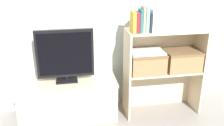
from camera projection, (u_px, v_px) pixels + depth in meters
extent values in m
plane|color=gray|center=(115.00, 123.00, 2.79)|extent=(16.00, 16.00, 0.00)
cube|color=#B2BCB2|center=(107.00, 2.00, 2.76)|extent=(10.00, 0.05, 2.40)
cube|color=#CCB793|center=(68.00, 100.00, 2.83)|extent=(1.01, 0.42, 0.41)
cube|color=#CCB793|center=(67.00, 82.00, 2.75)|extent=(1.03, 0.44, 0.02)
cube|color=black|center=(67.00, 80.00, 2.75)|extent=(0.22, 0.14, 0.02)
cylinder|color=black|center=(67.00, 78.00, 2.73)|extent=(0.04, 0.04, 0.04)
cube|color=black|center=(65.00, 54.00, 2.64)|extent=(0.58, 0.03, 0.50)
cube|color=black|center=(65.00, 54.00, 2.62)|extent=(0.53, 0.00, 0.44)
cube|color=#CCB793|center=(126.00, 94.00, 2.87)|extent=(0.02, 0.31, 0.51)
cube|color=#CCB793|center=(195.00, 88.00, 3.00)|extent=(0.02, 0.31, 0.51)
cube|color=#CCB793|center=(157.00, 85.00, 3.06)|extent=(0.79, 0.02, 0.51)
cube|color=#CCB793|center=(163.00, 71.00, 2.84)|extent=(0.79, 0.31, 0.02)
cube|color=#CCB793|center=(127.00, 52.00, 2.69)|extent=(0.02, 0.31, 0.45)
cube|color=#CCB793|center=(200.00, 48.00, 2.82)|extent=(0.02, 0.31, 0.45)
cube|color=#CCB793|center=(160.00, 46.00, 2.89)|extent=(0.79, 0.02, 0.45)
cube|color=#CCB793|center=(166.00, 30.00, 2.68)|extent=(0.79, 0.31, 0.02)
cube|color=gold|center=(133.00, 22.00, 2.52)|extent=(0.03, 0.14, 0.21)
cube|color=maroon|center=(137.00, 22.00, 2.53)|extent=(0.04, 0.14, 0.20)
cube|color=#1E7075|center=(140.00, 21.00, 2.53)|extent=(0.02, 0.12, 0.22)
cube|color=tan|center=(143.00, 19.00, 2.53)|extent=(0.02, 0.12, 0.25)
cube|color=#709ECC|center=(146.00, 19.00, 2.54)|extent=(0.03, 0.13, 0.26)
cube|color=#232328|center=(149.00, 23.00, 2.56)|extent=(0.02, 0.14, 0.18)
cube|color=silver|center=(152.00, 20.00, 2.55)|extent=(0.02, 0.15, 0.22)
cube|color=#937047|center=(147.00, 62.00, 2.75)|extent=(0.36, 0.27, 0.21)
cube|color=brown|center=(147.00, 54.00, 2.72)|extent=(0.37, 0.28, 0.02)
cube|color=#937047|center=(182.00, 60.00, 2.82)|extent=(0.36, 0.27, 0.21)
cube|color=brown|center=(183.00, 52.00, 2.78)|extent=(0.37, 0.28, 0.02)
cube|color=white|center=(147.00, 52.00, 2.71)|extent=(0.35, 0.22, 0.02)
cylinder|color=#99999E|center=(147.00, 51.00, 2.71)|extent=(0.02, 0.02, 0.00)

